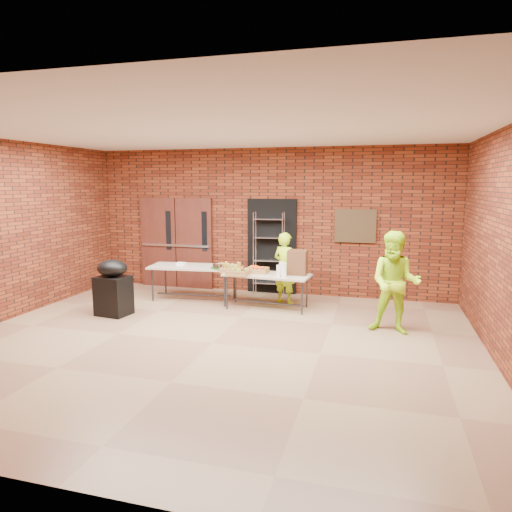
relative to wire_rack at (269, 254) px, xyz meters
The scene contains 19 objects.
room 3.39m from the wire_rack, 91.14° to the right, with size 8.08×7.08×3.28m.
double_doors 2.27m from the wire_rack, behind, with size 1.78×0.12×2.10m.
dark_doorway 0.20m from the wire_rack, 76.42° to the left, with size 1.10×0.06×2.10m, color black.
bronze_plaque 1.95m from the wire_rack, ahead, with size 0.85×0.04×0.70m, color #3F2B19.
wire_rack is the anchor object (origin of this frame).
table_left 1.70m from the wire_rack, 145.36° to the right, with size 1.86×0.93×0.74m.
table_right 1.21m from the wire_rack, 77.64° to the right, with size 1.71×0.82×0.68m.
basket_bananas 1.26m from the wire_rack, 111.55° to the right, with size 0.42×0.33×0.13m.
basket_oranges 1.10m from the wire_rack, 88.07° to the right, with size 0.41×0.32×0.13m.
basket_apples 1.41m from the wire_rack, 101.16° to the right, with size 0.42×0.32×0.13m.
muffin_tray 1.29m from the wire_rack, 124.78° to the right, with size 0.42×0.42×0.10m.
napkin_box 1.92m from the wire_rack, 149.27° to the right, with size 0.19×0.12×0.06m, color white.
coffee_dispenser 1.32m from the wire_rack, 51.33° to the right, with size 0.36×0.32×0.47m, color #57351D.
cup_stack_front 1.42m from the wire_rack, 68.83° to the right, with size 0.07×0.07×0.22m, color white.
cup_stack_mid 1.47m from the wire_rack, 64.95° to the right, with size 0.09×0.09×0.27m, color white.
cup_stack_back 1.27m from the wire_rack, 65.12° to the right, with size 0.09×0.09×0.26m, color white.
covered_grill 3.38m from the wire_rack, 135.54° to the right, with size 0.63×0.55×1.04m.
volunteer_woman 0.88m from the wire_rack, 53.80° to the right, with size 0.53×0.35×1.46m, color #BFFF1C.
volunteer_man 3.32m from the wire_rack, 38.08° to the right, with size 0.81×0.63×1.67m, color #BFFF1C.
Camera 1 is at (2.43, -6.29, 2.42)m, focal length 32.00 mm.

